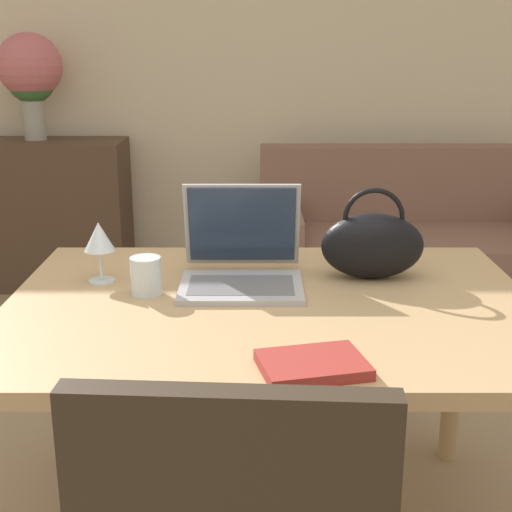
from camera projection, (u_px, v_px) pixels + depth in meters
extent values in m
cube|color=beige|center=(238.00, 44.00, 4.08)|extent=(10.00, 0.06, 2.70)
cube|color=tan|center=(271.00, 309.00, 1.82)|extent=(1.35, 0.99, 0.04)
cylinder|color=tan|center=(81.00, 365.00, 2.34)|extent=(0.06, 0.06, 0.69)
cylinder|color=tan|center=(455.00, 365.00, 2.34)|extent=(0.06, 0.06, 0.69)
cube|color=#7F5B4C|center=(417.00, 270.00, 3.75)|extent=(1.64, 0.82, 0.42)
cube|color=#7F5B4C|center=(410.00, 182.00, 3.93)|extent=(1.64, 0.20, 0.40)
cube|color=#7F5B4C|center=(280.00, 257.00, 3.73)|extent=(0.20, 0.82, 0.56)
cube|color=#4C3828|center=(38.00, 214.00, 4.08)|extent=(1.02, 0.40, 0.84)
cube|color=#ADADB2|center=(242.00, 287.00, 1.89)|extent=(0.33, 0.25, 0.02)
cube|color=slate|center=(241.00, 285.00, 1.88)|extent=(0.28, 0.16, 0.00)
cube|color=#ADADB2|center=(242.00, 225.00, 2.01)|extent=(0.33, 0.07, 0.25)
cube|color=#23334C|center=(242.00, 225.00, 2.00)|extent=(0.30, 0.07, 0.22)
cylinder|color=silver|center=(146.00, 276.00, 1.85)|extent=(0.08, 0.08, 0.10)
cylinder|color=silver|center=(102.00, 281.00, 1.96)|extent=(0.07, 0.07, 0.01)
cylinder|color=silver|center=(101.00, 265.00, 1.94)|extent=(0.01, 0.01, 0.08)
cone|color=silver|center=(99.00, 236.00, 1.92)|extent=(0.08, 0.08, 0.08)
ellipsoid|color=black|center=(373.00, 246.00, 1.96)|extent=(0.28, 0.13, 0.18)
torus|color=black|center=(374.00, 218.00, 1.94)|extent=(0.17, 0.01, 0.17)
cylinder|color=#9E998E|center=(34.00, 115.00, 3.94)|extent=(0.12, 0.12, 0.27)
sphere|color=#3D6B38|center=(31.00, 79.00, 3.89)|extent=(0.26, 0.26, 0.26)
sphere|color=#C6666B|center=(30.00, 66.00, 3.87)|extent=(0.35, 0.35, 0.35)
cube|color=maroon|center=(313.00, 365.00, 1.42)|extent=(0.24, 0.20, 0.02)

